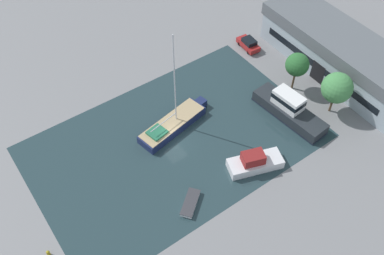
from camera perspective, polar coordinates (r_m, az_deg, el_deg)
ground_plane at (r=55.77m, az=-2.29°, el=-1.91°), size 440.00×440.00×0.00m
water_canal at (r=55.76m, az=-2.29°, el=-1.91°), size 23.52×36.50×0.01m
warehouse_building at (r=67.15m, az=19.13°, el=9.28°), size 26.59×9.25×6.24m
quay_tree_near_building at (r=61.45m, az=13.85°, el=8.13°), size 3.32×3.32×6.09m
quay_tree_by_water at (r=59.53m, az=18.77°, el=5.02°), size 4.17×4.17×6.41m
parked_car at (r=69.74m, az=7.54°, el=11.02°), size 4.30×2.24×1.74m
sailboat_moored at (r=56.89m, az=-2.52°, el=0.53°), size 4.78×11.40×14.81m
motor_cruiser at (r=59.32m, az=12.79°, el=2.46°), size 11.29×4.03×3.68m
small_dinghy at (r=50.05m, az=-0.22°, el=-10.06°), size 3.45×3.86×0.56m
cabin_boat at (r=53.10m, az=8.35°, el=-4.60°), size 4.66×7.22×2.55m
mooring_bollard at (r=49.45m, az=-18.62°, el=-15.58°), size 0.39×0.39×0.77m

